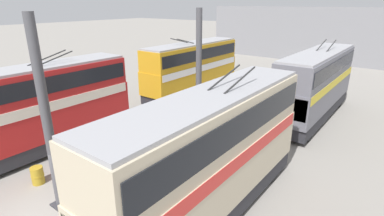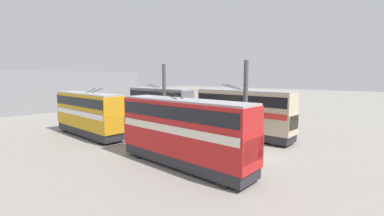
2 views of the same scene
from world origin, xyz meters
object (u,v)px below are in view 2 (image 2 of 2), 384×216
bus_left_far (160,103)px  person_by_left_row (241,136)px  oil_drum (226,156)px  bus_right_near (183,129)px  person_aisle_midway (217,141)px  bus_right_far (89,112)px  bus_left_near (243,111)px

bus_left_far → person_by_left_row: bearing=170.8°
oil_drum → bus_right_near: bearing=61.3°
bus_right_near → person_aisle_midway: bearing=-82.6°
bus_right_near → bus_right_far: 14.66m
bus_left_far → person_by_left_row: (-15.01, 2.44, -2.00)m
bus_left_near → bus_right_near: size_ratio=0.96×
oil_drum → person_aisle_midway: bearing=-39.6°
person_by_left_row → bus_right_far: bearing=-172.1°
person_aisle_midway → oil_drum: 3.03m
bus_left_far → bus_right_near: 18.68m
bus_left_far → bus_right_near: bus_right_near is taller
bus_left_far → person_aisle_midway: (-14.56, 5.90, -1.96)m
bus_right_near → oil_drum: bearing=-118.7°
person_aisle_midway → bus_right_near: bearing=112.7°
bus_right_near → person_aisle_midway: bus_right_near is taller
person_by_left_row → bus_left_near: bearing=96.0°
bus_left_far → bus_right_near: bearing=144.5°
bus_left_far → bus_right_near: (-15.20, 10.86, -0.00)m
bus_left_near → person_aisle_midway: bearing=98.3°
bus_right_far → person_aisle_midway: (-14.02, -4.95, -1.87)m
bus_left_far → person_aisle_midway: bus_left_far is taller
bus_right_far → person_aisle_midway: 14.99m
bus_left_near → person_by_left_row: bearing=118.2°
person_by_left_row → oil_drum: person_by_left_row is taller
bus_right_far → bus_left_near: bearing=-140.5°
bus_left_near → bus_left_far: bearing=0.0°
bus_left_near → person_aisle_midway: size_ratio=6.53×
bus_left_near → oil_drum: bearing=112.1°
bus_left_far → bus_right_far: size_ratio=1.00×
bus_left_near → oil_drum: size_ratio=12.66×
bus_left_near → person_by_left_row: size_ratio=6.76×
person_aisle_midway → bus_right_far: bearing=34.8°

